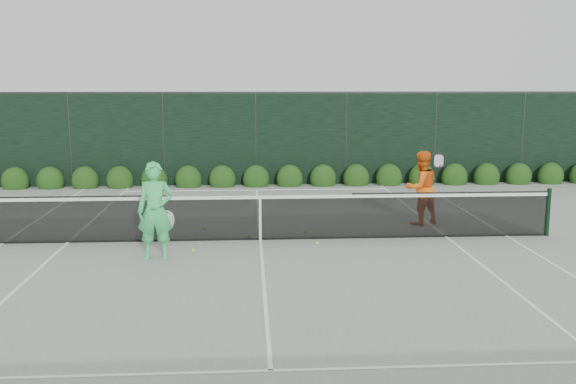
{
  "coord_description": "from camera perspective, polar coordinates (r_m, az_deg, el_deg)",
  "views": [
    {
      "loc": [
        -0.23,
        -13.58,
        3.44
      ],
      "look_at": [
        0.62,
        0.3,
        1.0
      ],
      "focal_mm": 40.0,
      "sensor_mm": 36.0,
      "label": 1
    }
  ],
  "objects": [
    {
      "name": "court_lines",
      "position": [
        14.0,
        -2.47,
        -4.25
      ],
      "size": [
        11.03,
        23.83,
        0.01
      ],
      "color": "white",
      "rests_on": "ground"
    },
    {
      "name": "player_woman",
      "position": [
        12.61,
        -11.7,
        -1.65
      ],
      "size": [
        0.7,
        0.46,
        1.9
      ],
      "rotation": [
        0.0,
        0.0,
        0.01
      ],
      "color": "#3ED66E",
      "rests_on": "ground"
    },
    {
      "name": "windscreen_fence",
      "position": [
        11.04,
        -2.26,
        -0.1
      ],
      "size": [
        32.0,
        21.07,
        3.06
      ],
      "color": "black",
      "rests_on": "ground"
    },
    {
      "name": "player_man",
      "position": [
        15.67,
        11.73,
        0.37
      ],
      "size": [
        1.05,
        0.94,
        1.77
      ],
      "rotation": [
        0.0,
        0.0,
        3.51
      ],
      "color": "orange",
      "rests_on": "ground"
    },
    {
      "name": "ground",
      "position": [
        14.01,
        -2.47,
        -4.27
      ],
      "size": [
        80.0,
        80.0,
        0.0
      ],
      "primitive_type": "plane",
      "color": "gray",
      "rests_on": "ground"
    },
    {
      "name": "hedge_row",
      "position": [
        20.97,
        -2.85,
        1.15
      ],
      "size": [
        31.66,
        0.65,
        0.94
      ],
      "color": "#16360E",
      "rests_on": "ground"
    },
    {
      "name": "tennis_net",
      "position": [
        13.88,
        -2.59,
        -2.15
      ],
      "size": [
        12.9,
        0.1,
        1.07
      ],
      "color": "black",
      "rests_on": "ground"
    },
    {
      "name": "tennis_balls",
      "position": [
        14.08,
        -3.04,
        -4.05
      ],
      "size": [
        2.63,
        2.07,
        0.07
      ],
      "color": "#D7F235",
      "rests_on": "ground"
    }
  ]
}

